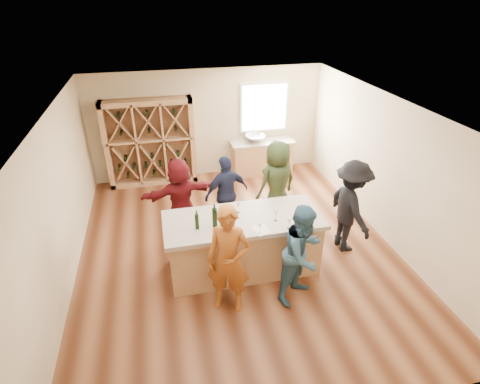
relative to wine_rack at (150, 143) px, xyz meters
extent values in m
cube|color=brown|center=(1.50, -3.27, -1.15)|extent=(6.00, 7.00, 0.10)
cube|color=white|center=(1.50, -3.27, 1.75)|extent=(6.00, 7.00, 0.10)
cube|color=beige|center=(1.50, 0.28, 0.30)|extent=(6.00, 0.10, 2.80)
cube|color=beige|center=(1.50, -6.82, 0.30)|extent=(6.00, 0.10, 2.80)
cube|color=beige|center=(-1.55, -3.27, 0.30)|extent=(0.10, 7.00, 2.80)
cube|color=beige|center=(4.55, -3.27, 0.30)|extent=(0.10, 7.00, 2.80)
cube|color=white|center=(3.00, 0.20, 0.65)|extent=(1.30, 0.06, 1.30)
cube|color=white|center=(3.00, 0.17, 0.65)|extent=(1.18, 0.01, 1.18)
cube|color=tan|center=(0.00, 0.00, 0.00)|extent=(2.20, 0.45, 2.20)
cube|color=tan|center=(2.90, -0.07, -0.67)|extent=(1.60, 0.58, 0.86)
cube|color=#A59987|center=(2.90, -0.07, -0.21)|extent=(1.70, 0.62, 0.06)
imported|color=silver|center=(2.70, -0.07, -0.09)|extent=(0.54, 0.54, 0.19)
cylinder|color=silver|center=(2.70, 0.11, -0.03)|extent=(0.02, 0.02, 0.30)
cube|color=tan|center=(1.48, -3.85, -0.60)|extent=(2.60, 1.00, 1.00)
cube|color=#A59987|center=(1.48, -3.85, -0.06)|extent=(2.72, 1.12, 0.08)
cylinder|color=black|center=(0.67, -3.99, 0.11)|extent=(0.07, 0.07, 0.26)
cylinder|color=black|center=(0.97, -3.99, 0.15)|extent=(0.09, 0.09, 0.33)
cylinder|color=black|center=(1.07, -4.09, 0.13)|extent=(0.09, 0.09, 0.30)
cylinder|color=black|center=(1.21, -3.99, 0.12)|extent=(0.09, 0.09, 0.29)
cone|color=white|center=(1.13, -4.30, 0.06)|extent=(0.08, 0.08, 0.17)
cone|color=white|center=(1.62, -4.35, 0.07)|extent=(0.08, 0.08, 0.18)
cone|color=white|center=(2.13, -4.33, 0.06)|extent=(0.07, 0.07, 0.16)
cone|color=white|center=(1.99, -4.05, 0.08)|extent=(0.07, 0.07, 0.20)
cone|color=white|center=(2.42, -4.06, 0.06)|extent=(0.07, 0.07, 0.17)
cube|color=white|center=(1.14, -4.22, -0.02)|extent=(0.24, 0.32, 0.00)
cube|color=white|center=(1.68, -4.26, -0.02)|extent=(0.28, 0.35, 0.00)
cube|color=white|center=(2.35, -4.24, -0.02)|extent=(0.23, 0.30, 0.00)
imported|color=#994C19|center=(1.05, -4.71, -0.18)|extent=(0.81, 0.71, 1.85)
imported|color=#335972|center=(2.24, -4.74, -0.24)|extent=(0.95, 0.85, 1.72)
imported|color=black|center=(3.58, -3.69, -0.18)|extent=(0.62, 1.22, 1.85)
imported|color=#191E38|center=(1.45, -2.48, -0.28)|extent=(1.06, 0.74, 1.64)
imported|color=#263319|center=(2.54, -2.47, -0.18)|extent=(1.04, 0.84, 1.85)
imported|color=#590F14|center=(0.52, -2.41, -0.28)|extent=(1.60, 0.82, 1.65)
cone|color=white|center=(1.43, -3.65, 0.07)|extent=(0.07, 0.07, 0.18)
camera|label=1|loc=(0.22, -9.07, 3.47)|focal=28.00mm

